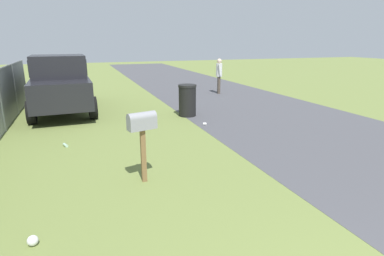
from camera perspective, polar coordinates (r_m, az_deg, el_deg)
The scene contains 8 objects.
road_asphalt at distance 9.17m, azimuth 25.25°, elevation -2.16°, with size 60.00×5.97×0.01m, color #47474C.
mailbox at distance 5.72m, azimuth -9.09°, elevation 0.30°, with size 0.32×0.56×1.34m.
pickup_truck at distance 12.49m, azimuth -22.86°, elevation 7.70°, with size 5.26×2.28×2.09m.
trash_bin at distance 10.97m, azimuth -0.86°, elevation 5.08°, with size 0.63×0.63×1.11m.
pedestrian at distance 15.75m, azimuth 4.97°, elevation 9.89°, with size 0.47×0.30×1.72m.
litter_bag_midfield_a at distance 4.78m, azimuth -27.09°, elevation -17.84°, with size 0.14×0.14×0.14m, color silver.
litter_cup_near_hydrant at distance 9.86m, azimuth 2.37°, elevation 0.76°, with size 0.08×0.08×0.10m, color white.
litter_bottle_by_mailbox at distance 8.49m, azimuth -22.11°, elevation -2.92°, with size 0.07×0.07×0.22m, color #B2D8BF.
Camera 1 is at (-0.07, 2.29, 2.58)m, focal length 29.21 mm.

